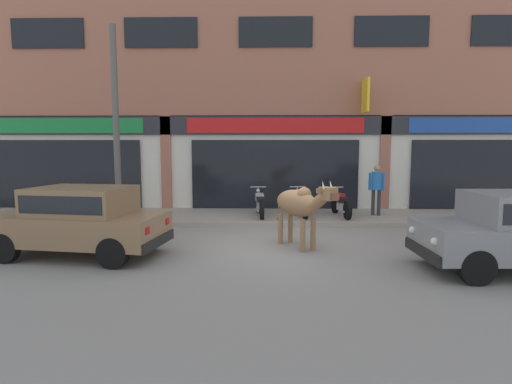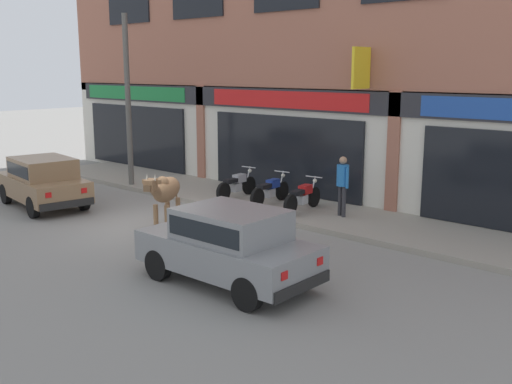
{
  "view_description": "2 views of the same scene",
  "coord_description": "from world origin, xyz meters",
  "px_view_note": "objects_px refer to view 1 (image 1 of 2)",
  "views": [
    {
      "loc": [
        -0.37,
        -9.05,
        2.25
      ],
      "look_at": [
        -0.58,
        1.0,
        1.16
      ],
      "focal_mm": 28.0,
      "sensor_mm": 36.0,
      "label": 1
    },
    {
      "loc": [
        11.9,
        -9.38,
        3.98
      ],
      "look_at": [
        2.44,
        1.0,
        1.08
      ],
      "focal_mm": 42.0,
      "sensor_mm": 36.0,
      "label": 2
    }
  ],
  "objects_px": {
    "cow": "(299,204)",
    "motorcycle_2": "(341,204)",
    "motorcycle_0": "(260,204)",
    "pedestrian": "(377,184)",
    "utility_pole": "(116,125)",
    "car_0": "(80,218)",
    "motorcycle_1": "(301,204)"
  },
  "relations": [
    {
      "from": "car_0",
      "to": "motorcycle_0",
      "type": "xyz_separation_m",
      "value": [
        3.71,
        4.28,
        -0.29
      ]
    },
    {
      "from": "motorcycle_0",
      "to": "motorcycle_2",
      "type": "xyz_separation_m",
      "value": [
        2.54,
        -0.0,
        0.0
      ]
    },
    {
      "from": "motorcycle_1",
      "to": "utility_pole",
      "type": "bearing_deg",
      "value": -170.46
    },
    {
      "from": "cow",
      "to": "car_0",
      "type": "relative_size",
      "value": 0.51
    },
    {
      "from": "cow",
      "to": "motorcycle_1",
      "type": "height_order",
      "value": "cow"
    },
    {
      "from": "motorcycle_2",
      "to": "utility_pole",
      "type": "height_order",
      "value": "utility_pole"
    },
    {
      "from": "motorcycle_0",
      "to": "car_0",
      "type": "bearing_deg",
      "value": -130.95
    },
    {
      "from": "motorcycle_2",
      "to": "utility_pole",
      "type": "bearing_deg",
      "value": -172.69
    },
    {
      "from": "motorcycle_2",
      "to": "cow",
      "type": "bearing_deg",
      "value": -114.75
    },
    {
      "from": "pedestrian",
      "to": "cow",
      "type": "bearing_deg",
      "value": -126.68
    },
    {
      "from": "motorcycle_1",
      "to": "pedestrian",
      "type": "xyz_separation_m",
      "value": [
        2.39,
        0.15,
        0.6
      ]
    },
    {
      "from": "cow",
      "to": "utility_pole",
      "type": "bearing_deg",
      "value": 152.51
    },
    {
      "from": "cow",
      "to": "pedestrian",
      "type": "relative_size",
      "value": 1.19
    },
    {
      "from": "pedestrian",
      "to": "motorcycle_1",
      "type": "bearing_deg",
      "value": -176.33
    },
    {
      "from": "motorcycle_1",
      "to": "pedestrian",
      "type": "distance_m",
      "value": 2.46
    },
    {
      "from": "motorcycle_0",
      "to": "motorcycle_1",
      "type": "relative_size",
      "value": 1.0
    },
    {
      "from": "motorcycle_2",
      "to": "motorcycle_1",
      "type": "bearing_deg",
      "value": 177.29
    },
    {
      "from": "cow",
      "to": "motorcycle_0",
      "type": "xyz_separation_m",
      "value": [
        -0.93,
        3.5,
        -0.48
      ]
    },
    {
      "from": "cow",
      "to": "car_0",
      "type": "xyz_separation_m",
      "value": [
        -4.63,
        -0.78,
        -0.19
      ]
    },
    {
      "from": "motorcycle_0",
      "to": "utility_pole",
      "type": "xyz_separation_m",
      "value": [
        -4.14,
        -0.86,
        2.41
      ]
    },
    {
      "from": "cow",
      "to": "motorcycle_2",
      "type": "relative_size",
      "value": 1.06
    },
    {
      "from": "cow",
      "to": "utility_pole",
      "type": "distance_m",
      "value": 6.03
    },
    {
      "from": "car_0",
      "to": "utility_pole",
      "type": "xyz_separation_m",
      "value": [
        -0.43,
        3.41,
        2.12
      ]
    },
    {
      "from": "pedestrian",
      "to": "utility_pole",
      "type": "bearing_deg",
      "value": -172.23
    },
    {
      "from": "motorcycle_0",
      "to": "utility_pole",
      "type": "distance_m",
      "value": 4.87
    },
    {
      "from": "pedestrian",
      "to": "utility_pole",
      "type": "height_order",
      "value": "utility_pole"
    },
    {
      "from": "cow",
      "to": "motorcycle_2",
      "type": "xyz_separation_m",
      "value": [
        1.61,
        3.49,
        -0.48
      ]
    },
    {
      "from": "utility_pole",
      "to": "motorcycle_1",
      "type": "bearing_deg",
      "value": 9.54
    },
    {
      "from": "car_0",
      "to": "motorcycle_2",
      "type": "relative_size",
      "value": 2.08
    },
    {
      "from": "motorcycle_2",
      "to": "utility_pole",
      "type": "relative_size",
      "value": 0.32
    },
    {
      "from": "motorcycle_0",
      "to": "motorcycle_2",
      "type": "distance_m",
      "value": 2.54
    },
    {
      "from": "car_0",
      "to": "utility_pole",
      "type": "height_order",
      "value": "utility_pole"
    }
  ]
}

